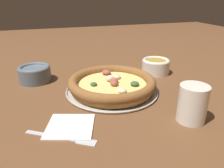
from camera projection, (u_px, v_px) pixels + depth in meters
name	position (u px, v px, depth m)	size (l,w,h in m)	color
ground_plane	(112.00, 91.00, 0.73)	(3.00, 3.00, 0.00)	brown
pizza_tray	(112.00, 90.00, 0.73)	(0.31, 0.31, 0.01)	#B7B2A8
pizza	(112.00, 83.00, 0.72)	(0.29, 0.29, 0.04)	tan
bowl_near	(156.00, 65.00, 0.89)	(0.11, 0.11, 0.06)	silver
bowl_far	(35.00, 73.00, 0.81)	(0.12, 0.12, 0.06)	slate
drinking_cup	(193.00, 104.00, 0.55)	(0.07, 0.07, 0.10)	silver
napkin	(70.00, 126.00, 0.54)	(0.14, 0.14, 0.01)	white
fork	(64.00, 138.00, 0.50)	(0.16, 0.11, 0.00)	#B7B7BC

